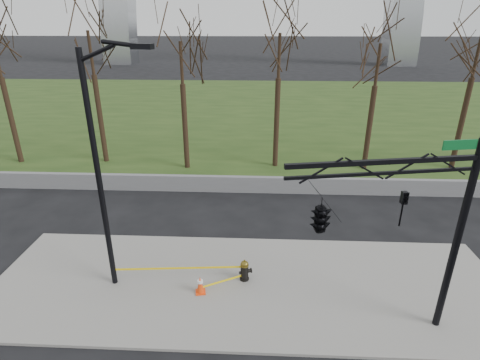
{
  "coord_description": "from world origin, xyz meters",
  "views": [
    {
      "loc": [
        0.27,
        -10.85,
        8.64
      ],
      "look_at": [
        -0.34,
        2.0,
        3.23
      ],
      "focal_mm": 28.24,
      "sensor_mm": 36.0,
      "label": 1
    }
  ],
  "objects_px": {
    "street_light": "(102,161)",
    "traffic_cone": "(200,285)",
    "fire_hydrant": "(245,270)",
    "traffic_signal_mast": "(350,213)"
  },
  "relations": [
    {
      "from": "street_light",
      "to": "traffic_cone",
      "type": "bearing_deg",
      "value": 8.42
    },
    {
      "from": "fire_hydrant",
      "to": "street_light",
      "type": "bearing_deg",
      "value": 169.06
    },
    {
      "from": "traffic_signal_mast",
      "to": "street_light",
      "type": "bearing_deg",
      "value": 153.72
    },
    {
      "from": "fire_hydrant",
      "to": "traffic_signal_mast",
      "type": "xyz_separation_m",
      "value": [
        2.74,
        -2.46,
        3.67
      ]
    },
    {
      "from": "fire_hydrant",
      "to": "street_light",
      "type": "distance_m",
      "value": 6.09
    },
    {
      "from": "fire_hydrant",
      "to": "street_light",
      "type": "relative_size",
      "value": 0.1
    },
    {
      "from": "street_light",
      "to": "traffic_signal_mast",
      "type": "bearing_deg",
      "value": -0.69
    },
    {
      "from": "street_light",
      "to": "traffic_signal_mast",
      "type": "distance_m",
      "value": 7.42
    },
    {
      "from": "traffic_cone",
      "to": "traffic_signal_mast",
      "type": "height_order",
      "value": "traffic_signal_mast"
    },
    {
      "from": "fire_hydrant",
      "to": "traffic_cone",
      "type": "distance_m",
      "value": 1.68
    }
  ]
}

